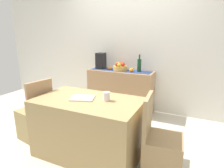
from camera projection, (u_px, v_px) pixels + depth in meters
name	position (u px, v px, depth m)	size (l,w,h in m)	color
ground_plane	(105.00, 132.00, 3.05)	(6.40, 6.40, 0.02)	beige
room_wall_rear	(131.00, 42.00, 3.74)	(6.40, 0.06, 2.70)	silver
sideboard_console	(120.00, 91.00, 3.80)	(1.27, 0.42, 0.82)	tan
table_runner	(121.00, 70.00, 3.69)	(1.20, 0.32, 0.01)	navy
fruit_bowl	(120.00, 68.00, 3.68)	(0.27, 0.27, 0.08)	gold
apple_right	(123.00, 65.00, 3.61)	(0.07, 0.07, 0.07)	red
apple_upper	(122.00, 64.00, 3.68)	(0.08, 0.08, 0.08)	red
apple_center	(117.00, 64.00, 3.64)	(0.08, 0.08, 0.08)	red
apple_left	(121.00, 63.00, 3.75)	(0.07, 0.07, 0.07)	#AC3E25
apple_rear	(119.00, 65.00, 3.58)	(0.07, 0.07, 0.07)	gold
apple_front	(118.00, 64.00, 3.71)	(0.07, 0.07, 0.07)	gold
wine_bottle	(139.00, 65.00, 3.51)	(0.07, 0.07, 0.32)	#13371F
coffee_maker	(101.00, 61.00, 3.83)	(0.16, 0.18, 0.32)	black
orange_loose_near_bowl	(110.00, 68.00, 3.75)	(0.07, 0.07, 0.07)	orange
orange_loose_far	(131.00, 70.00, 3.51)	(0.08, 0.08, 0.08)	orange
dining_table	(89.00, 127.00, 2.42)	(1.30, 0.76, 0.74)	#A48856
open_book	(82.00, 98.00, 2.35)	(0.28, 0.21, 0.02)	white
coffee_cup	(106.00, 96.00, 2.28)	(0.08, 0.08, 0.11)	silver
chair_near_window	(36.00, 121.00, 2.82)	(0.46, 0.46, 0.90)	#9B8452
chair_by_corner	(161.00, 152.00, 2.08)	(0.44, 0.44, 0.90)	#9A7B52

